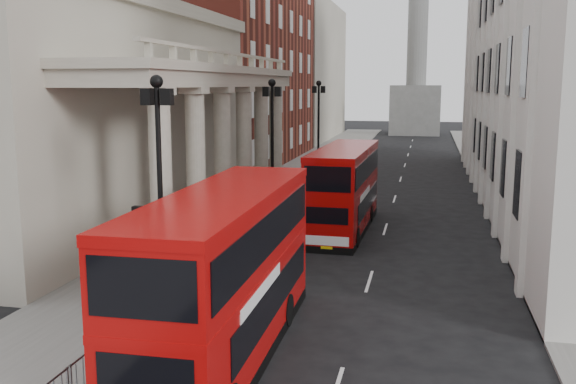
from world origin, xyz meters
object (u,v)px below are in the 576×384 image
Objects in this scene: lamp_post_north at (318,124)px; pedestrian_b at (176,222)px; monument_column at (418,35)px; bus_near at (226,271)px; pedestrian_c at (217,210)px; lamp_post_south at (160,181)px; traffic_light at (138,248)px; lamp_post_mid at (272,141)px; bus_far at (344,187)px; pedestrian_a at (180,223)px.

lamp_post_north is 4.33× the size of pedestrian_b.
bus_near is (-3.56, -90.36, -13.35)m from monument_column.
pedestrian_c is (-2.83, -17.76, -3.84)m from lamp_post_north.
lamp_post_south is at bearing 141.55° from bus_near.
lamp_post_mid is at bearing 90.32° from traffic_light.
bus_far is (4.32, -16.73, -2.47)m from lamp_post_north.
traffic_light is 13.97m from pedestrian_a.
monument_column is at bearing 89.58° from bus_far.
lamp_post_north reaches higher than traffic_light.
monument_column is 91.17m from traffic_light.
bus_near is at bearing -92.25° from monument_column.
pedestrian_b is at bearing 107.46° from traffic_light.
lamp_post_south reaches higher than pedestrian_b.
lamp_post_mid is 4.33× the size of pedestrian_b.
pedestrian_b is (-6.92, 13.01, -1.55)m from bus_near.
monument_column is 75.84m from pedestrian_c.
monument_column reaches higher than pedestrian_a.
lamp_post_south is at bearing -94.29° from monument_column.
monument_column is at bearing 85.87° from traffic_light.
bus_far is at bearing -9.61° from lamp_post_mid.
lamp_post_mid reaches higher than pedestrian_c.
monument_column is at bearing 89.32° from pedestrian_c.
lamp_post_mid is 0.71× the size of bus_near.
bus_near reaches higher than pedestrian_a.
traffic_light is 0.39× the size of bus_far.
traffic_light is 3.00m from bus_near.
monument_column is at bearing -94.04° from pedestrian_b.
pedestrian_b is at bearing -97.72° from monument_column.
traffic_light is (-6.50, -90.02, -12.88)m from monument_column.
monument_column is 12.60× the size of traffic_light.
pedestrian_b is at bearing -100.30° from lamp_post_north.
monument_column is 78.98m from pedestrian_a.
traffic_light reaches higher than pedestrian_a.
lamp_post_north is at bearing -96.72° from monument_column.
lamp_post_south is 16.00m from lamp_post_mid.
pedestrian_a is (-3.89, -4.82, -4.02)m from lamp_post_mid.
lamp_post_north is 0.71× the size of bus_near.
bus_far is 5.67× the size of pedestrian_b.
pedestrian_b reaches higher than pedestrian_a.
lamp_post_mid is 18.75m from bus_near.
bus_near is at bearing -63.94° from pedestrian_c.
lamp_post_south reaches higher than bus_far.
traffic_light is 2.26× the size of pedestrian_c.
bus_far is at bearing 74.21° from lamp_post_south.
traffic_light is at bearing 172.73° from bus_near.
pedestrian_c is at bearing 100.20° from traffic_light.
pedestrian_c is at bearing 37.89° from pedestrian_a.
bus_far is 5.73× the size of pedestrian_c.
pedestrian_a is at bearing -100.58° from lamp_post_north.
pedestrian_a is 0.80× the size of pedestrian_b.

